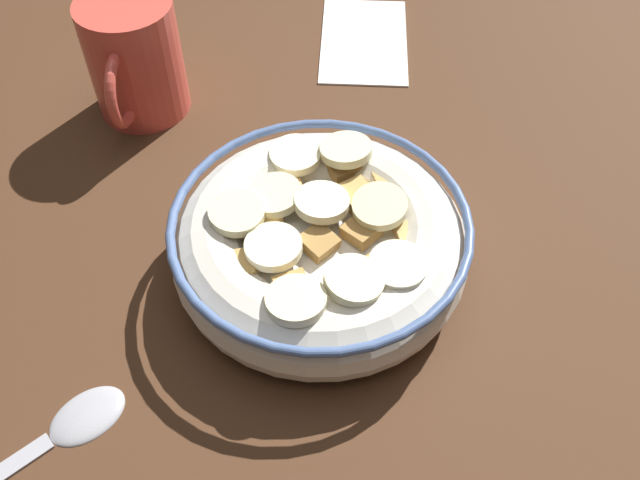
# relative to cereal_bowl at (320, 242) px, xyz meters

# --- Properties ---
(ground_plane) EXTENTS (1.38, 1.38, 0.02)m
(ground_plane) POSITION_rel_cereal_bowl_xyz_m (0.00, -0.00, -0.04)
(ground_plane) COLOR #472B19
(cereal_bowl) EXTENTS (0.19, 0.19, 0.06)m
(cereal_bowl) POSITION_rel_cereal_bowl_xyz_m (0.00, 0.00, 0.00)
(cereal_bowl) COLOR silver
(cereal_bowl) RESTS_ON ground_plane
(spoon) EXTENTS (0.12, 0.12, 0.01)m
(spoon) POSITION_rel_cereal_bowl_xyz_m (0.13, -0.14, -0.02)
(spoon) COLOR #A5A5AD
(spoon) RESTS_ON ground_plane
(coffee_mug) EXTENTS (0.10, 0.07, 0.09)m
(coffee_mug) POSITION_rel_cereal_bowl_xyz_m (-0.15, -0.16, 0.02)
(coffee_mug) COLOR #D84C3F
(coffee_mug) RESTS_ON ground_plane
(folded_napkin) EXTENTS (0.13, 0.08, 0.00)m
(folded_napkin) POSITION_rel_cereal_bowl_xyz_m (-0.26, 0.02, -0.03)
(folded_napkin) COLOR white
(folded_napkin) RESTS_ON ground_plane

